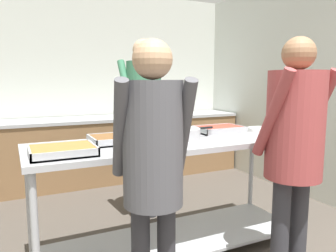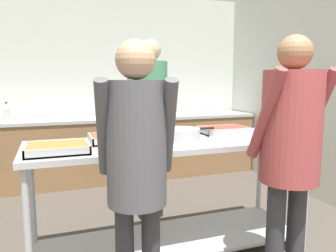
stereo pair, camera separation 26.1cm
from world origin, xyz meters
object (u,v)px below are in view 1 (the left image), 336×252
object	(u,v)px
serving_tray_greens	(62,151)
serving_tray_vegetables	(120,139)
sauce_pan	(181,133)
guest_serving_left	(294,138)
guest_serving_right	(153,155)
cook_behind_counter	(144,109)
serving_tray_roast	(219,129)
plate_stack	(262,130)

from	to	relation	value
serving_tray_greens	serving_tray_vegetables	distance (m)	0.52
serving_tray_greens	sauce_pan	xyz separation A→B (m)	(0.93, 0.17, 0.02)
guest_serving_left	sauce_pan	bearing A→B (deg)	120.30
guest_serving_right	cook_behind_counter	xyz separation A→B (m)	(0.51, 1.40, 0.12)
serving_tray_vegetables	guest_serving_left	xyz separation A→B (m)	(0.91, -0.82, 0.07)
serving_tray_vegetables	serving_tray_roast	world-z (taller)	same
cook_behind_counter	sauce_pan	bearing A→B (deg)	-87.10
serving_tray_vegetables	plate_stack	distance (m)	1.31
cook_behind_counter	guest_serving_right	bearing A→B (deg)	-109.84
sauce_pan	serving_tray_roast	xyz separation A→B (m)	(0.46, 0.15, -0.02)
serving_tray_vegetables	serving_tray_roast	distance (m)	0.95
serving_tray_greens	plate_stack	xyz separation A→B (m)	(1.77, 0.17, -0.01)
serving_tray_greens	guest_serving_left	world-z (taller)	guest_serving_left
plate_stack	sauce_pan	bearing A→B (deg)	-179.73
serving_tray_greens	guest_serving_right	bearing A→B (deg)	-53.24
serving_tray_roast	cook_behind_counter	size ratio (longest dim) A/B	0.23
serving_tray_vegetables	plate_stack	size ratio (longest dim) A/B	1.75
sauce_pan	guest_serving_left	distance (m)	0.86
sauce_pan	plate_stack	world-z (taller)	sauce_pan
sauce_pan	cook_behind_counter	size ratio (longest dim) A/B	0.25
serving_tray_vegetables	serving_tray_greens	bearing A→B (deg)	-151.67
guest_serving_left	serving_tray_vegetables	bearing A→B (deg)	138.12
guest_serving_right	cook_behind_counter	distance (m)	1.49
serving_tray_roast	guest_serving_right	xyz separation A→B (m)	(-1.00, -0.85, 0.04)
serving_tray_roast	plate_stack	distance (m)	0.40
sauce_pan	guest_serving_left	xyz separation A→B (m)	(0.43, -0.74, 0.05)
serving_tray_roast	guest_serving_left	size ratio (longest dim) A/B	0.25
serving_tray_greens	cook_behind_counter	size ratio (longest dim) A/B	0.22
serving_tray_greens	plate_stack	distance (m)	1.78
plate_stack	cook_behind_counter	xyz separation A→B (m)	(-0.87, 0.70, 0.17)
serving_tray_vegetables	guest_serving_left	distance (m)	1.23
cook_behind_counter	guest_serving_left	bearing A→B (deg)	-72.08
plate_stack	guest_serving_right	world-z (taller)	guest_serving_right
guest_serving_left	guest_serving_right	world-z (taller)	guest_serving_left
serving_tray_vegetables	guest_serving_left	bearing A→B (deg)	-41.88
serving_tray_vegetables	plate_stack	xyz separation A→B (m)	(1.31, -0.07, -0.01)
serving_tray_vegetables	guest_serving_right	distance (m)	0.77
serving_tray_roast	plate_stack	bearing A→B (deg)	-22.13
serving_tray_vegetables	guest_serving_right	xyz separation A→B (m)	(-0.06, -0.77, 0.04)
plate_stack	guest_serving_right	xyz separation A→B (m)	(-1.37, -0.70, 0.05)
serving_tray_vegetables	plate_stack	world-z (taller)	serving_tray_vegetables
serving_tray_greens	guest_serving_left	xyz separation A→B (m)	(1.37, -0.57, 0.07)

